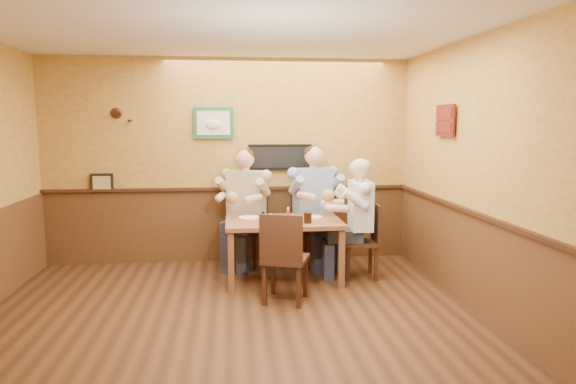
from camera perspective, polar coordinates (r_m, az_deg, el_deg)
name	(u,v)px	position (r m, az deg, el deg)	size (l,w,h in m)	color
room	(242,149)	(4.78, -5.13, 4.82)	(5.02, 5.03, 2.81)	#361E10
dining_table	(283,227)	(6.27, -0.51, -3.95)	(1.40, 0.90, 0.75)	brown
chair_back_left	(247,229)	(6.97, -4.61, -4.13)	(0.46, 0.46, 0.99)	#3E2113
chair_back_right	(313,227)	(7.02, 2.75, -3.93)	(0.47, 0.47, 1.02)	#3E2113
chair_right_end	(360,241)	(6.48, 7.99, -5.38)	(0.43, 0.43, 0.93)	#3E2113
chair_near_side	(285,257)	(5.56, -0.29, -7.19)	(0.46, 0.46, 0.99)	#3E2113
diner_tan_shirt	(246,214)	(6.93, -4.63, -2.41)	(0.65, 0.65, 1.42)	#CCB08C
diner_blue_polo	(313,212)	(6.98, 2.77, -2.18)	(0.67, 0.67, 1.45)	#7C97BB
diner_white_elder	(360,225)	(6.43, 8.02, -3.64)	(0.62, 0.62, 1.33)	silver
water_glass_left	(262,221)	(5.90, -2.88, -3.23)	(0.08, 0.08, 0.11)	white
water_glass_mid	(284,220)	(5.91, -0.39, -3.16)	(0.08, 0.08, 0.12)	silver
cola_tumbler	(308,218)	(6.05, 2.21, -2.89)	(0.09, 0.09, 0.12)	black
hot_sauce_bottle	(288,215)	(6.11, 0.01, -2.61)	(0.04, 0.04, 0.16)	#BA3013
salt_shaker	(271,217)	(6.19, -1.94, -2.83)	(0.03, 0.03, 0.08)	white
pepper_shaker	(263,216)	(6.27, -2.80, -2.66)	(0.04, 0.04, 0.09)	black
plate_far_left	(249,217)	(6.39, -4.40, -2.83)	(0.26, 0.26, 0.02)	white
plate_far_right	(313,217)	(6.42, 2.81, -2.76)	(0.24, 0.24, 0.02)	white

